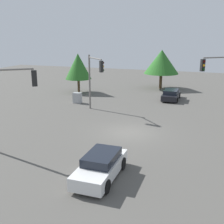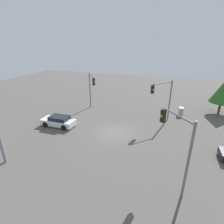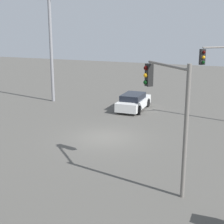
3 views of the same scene
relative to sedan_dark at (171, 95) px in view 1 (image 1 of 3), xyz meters
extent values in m
plane|color=#54514C|center=(1.58, 12.79, -0.61)|extent=(80.00, 80.00, 0.00)
cube|color=black|center=(0.00, -0.05, -0.14)|extent=(1.79, 4.11, 0.61)
cube|color=black|center=(0.00, 0.15, 0.41)|extent=(1.58, 2.26, 0.48)
cylinder|color=black|center=(0.85, -1.33, -0.30)|extent=(0.22, 0.62, 0.62)
cylinder|color=black|center=(-0.85, -1.33, -0.30)|extent=(0.22, 0.62, 0.62)
cylinder|color=black|center=(0.85, 1.22, -0.30)|extent=(0.22, 0.62, 0.62)
cylinder|color=black|center=(-0.85, 1.22, -0.30)|extent=(0.22, 0.62, 0.62)
cube|color=silver|center=(1.08, 20.36, -0.06)|extent=(1.79, 4.37, 0.71)
cube|color=black|center=(1.08, 20.15, 0.53)|extent=(1.57, 2.41, 0.47)
cylinder|color=black|center=(0.24, 21.72, -0.25)|extent=(0.22, 0.72, 0.72)
cylinder|color=black|center=(1.93, 21.72, -0.25)|extent=(0.22, 0.72, 0.72)
cylinder|color=black|center=(0.24, 19.01, -0.25)|extent=(0.22, 0.72, 0.72)
cylinder|color=black|center=(1.93, 19.01, -0.25)|extent=(0.22, 0.72, 0.72)
cylinder|color=slate|center=(7.86, 18.55, 4.85)|extent=(2.30, 1.79, 0.12)
cube|color=black|center=(6.74, 17.70, 4.23)|extent=(0.44, 0.43, 1.05)
sphere|color=#360503|center=(6.85, 17.56, 4.56)|extent=(0.22, 0.22, 0.22)
sphere|color=orange|center=(6.85, 17.56, 4.23)|extent=(0.22, 0.22, 0.22)
sphere|color=black|center=(6.85, 17.56, 3.89)|extent=(0.22, 0.22, 0.22)
cylinder|color=slate|center=(7.53, 6.92, 2.20)|extent=(0.18, 0.18, 5.62)
cylinder|color=slate|center=(6.44, 8.03, 4.76)|extent=(2.27, 2.31, 0.12)
cube|color=black|center=(5.35, 9.14, 4.13)|extent=(0.44, 0.44, 1.05)
sphere|color=#360503|center=(5.22, 9.02, 4.47)|extent=(0.22, 0.22, 0.22)
sphere|color=orange|center=(5.22, 9.02, 4.13)|extent=(0.22, 0.22, 0.22)
sphere|color=black|center=(5.22, 9.02, 3.80)|extent=(0.22, 0.22, 0.22)
cylinder|color=slate|center=(-4.68, 6.47, 5.02)|extent=(2.45, 1.99, 0.12)
cube|color=black|center=(-3.49, 7.42, 4.39)|extent=(0.44, 0.43, 1.05)
sphere|color=#360503|center=(-3.59, 7.56, 4.73)|extent=(0.22, 0.22, 0.22)
sphere|color=orange|center=(-3.59, 7.56, 4.39)|extent=(0.22, 0.22, 0.22)
sphere|color=black|center=(-3.59, 7.56, 4.06)|extent=(0.22, 0.22, 0.22)
cube|color=#9EA0A3|center=(9.89, 5.12, -0.01)|extent=(0.91, 0.63, 1.19)
cylinder|color=#4C3823|center=(2.42, -6.82, 0.47)|extent=(0.41, 0.41, 2.16)
cone|color=#286623|center=(2.42, -6.82, 3.22)|extent=(4.89, 4.89, 3.32)
cylinder|color=#4C3823|center=(12.35, -0.39, 0.31)|extent=(0.32, 0.32, 1.84)
cone|color=#286623|center=(12.35, -0.39, 2.89)|extent=(3.46, 3.46, 3.34)
camera|label=1|loc=(-4.09, 33.34, 7.06)|focal=45.00mm
camera|label=2|loc=(-16.21, 7.30, 9.57)|focal=28.00mm
camera|label=3|loc=(9.51, -6.35, 6.57)|focal=55.00mm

